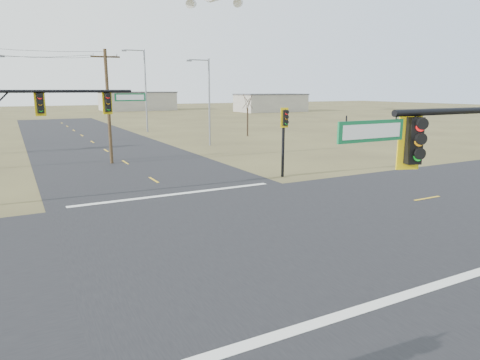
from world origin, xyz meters
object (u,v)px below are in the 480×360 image
at_px(utility_pole_near, 108,105).
at_px(bare_tree_c, 248,101).
at_px(streetlight_a, 208,97).
at_px(mast_arm_far, 44,114).
at_px(streetlight_b, 144,86).
at_px(pedestal_signal_ne, 284,127).

height_order(utility_pole_near, bare_tree_c, utility_pole_near).
bearing_deg(streetlight_a, utility_pole_near, -147.69).
xyz_separation_m(mast_arm_far, streetlight_a, (17.09, 17.10, 0.44)).
height_order(utility_pole_near, streetlight_a, streetlight_a).
relative_size(mast_arm_far, streetlight_b, 0.77).
bearing_deg(streetlight_b, utility_pole_near, -100.82).
bearing_deg(mast_arm_far, pedestal_signal_ne, -11.97).
height_order(streetlight_b, bare_tree_c, streetlight_b).
distance_m(utility_pole_near, streetlight_a, 13.57).
bearing_deg(streetlight_a, mast_arm_far, -133.10).
height_order(pedestal_signal_ne, streetlight_b, streetlight_b).
distance_m(mast_arm_far, streetlight_a, 24.18).
bearing_deg(streetlight_b, streetlight_a, -73.32).
relative_size(streetlight_a, bare_tree_c, 1.61).
bearing_deg(mast_arm_far, utility_pole_near, 54.08).
height_order(streetlight_a, streetlight_b, streetlight_b).
bearing_deg(streetlight_a, bare_tree_c, 38.91).
relative_size(pedestal_signal_ne, streetlight_b, 0.42).
bearing_deg(pedestal_signal_ne, bare_tree_c, 79.42).
xyz_separation_m(pedestal_signal_ne, utility_pole_near, (-9.38, 11.23, 1.28)).
xyz_separation_m(mast_arm_far, streetlight_b, (15.29, 35.01, 1.70)).
bearing_deg(utility_pole_near, streetlight_b, 68.23).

